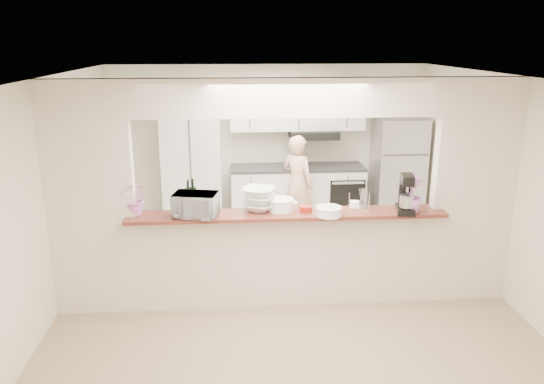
{
  "coord_description": "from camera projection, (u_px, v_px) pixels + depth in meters",
  "views": [
    {
      "loc": [
        -0.57,
        -5.39,
        2.87
      ],
      "look_at": [
        -0.14,
        0.3,
        1.22
      ],
      "focal_mm": 35.0,
      "sensor_mm": 36.0,
      "label": 1
    }
  ],
  "objects": [
    {
      "name": "tile_overlay",
      "position": [
        275.0,
        250.0,
        7.49
      ],
      "size": [
        5.0,
        2.9,
        0.01
      ],
      "primitive_type": "cube",
      "color": "beige",
      "rests_on": "floor"
    },
    {
      "name": "serving_bowls",
      "position": [
        259.0,
        199.0,
        5.69
      ],
      "size": [
        0.43,
        0.43,
        0.25
      ],
      "primitive_type": "imported",
      "rotation": [
        0.0,
        0.0,
        -0.33
      ],
      "color": "white",
      "rests_on": "bar_counter"
    },
    {
      "name": "partition",
      "position": [
        287.0,
        176.0,
        5.59
      ],
      "size": [
        5.0,
        0.15,
        2.5
      ],
      "color": "beige",
      "rests_on": "floor"
    },
    {
      "name": "refrigerator",
      "position": [
        397.0,
        171.0,
        8.45
      ],
      "size": [
        0.75,
        0.7,
        1.7
      ],
      "primitive_type": "cube",
      "color": "#BAB9BF",
      "rests_on": "floor"
    },
    {
      "name": "utensil_caddy",
      "position": [
        359.0,
        200.0,
        5.78
      ],
      "size": [
        0.26,
        0.19,
        0.22
      ],
      "color": "silver",
      "rests_on": "bar_counter"
    },
    {
      "name": "plate_stack_a",
      "position": [
        280.0,
        205.0,
        5.71
      ],
      "size": [
        0.29,
        0.29,
        0.13
      ],
      "color": "white",
      "rests_on": "bar_counter"
    },
    {
      "name": "stand_mixer",
      "position": [
        406.0,
        195.0,
        5.61
      ],
      "size": [
        0.23,
        0.31,
        0.42
      ],
      "color": "black",
      "rests_on": "bar_counter"
    },
    {
      "name": "tan_bowl",
      "position": [
        291.0,
        206.0,
        5.77
      ],
      "size": [
        0.16,
        0.16,
        0.07
      ],
      "primitive_type": "cylinder",
      "color": "beige",
      "rests_on": "bar_counter"
    },
    {
      "name": "wine_bottle_a",
      "position": [
        189.0,
        199.0,
        5.65
      ],
      "size": [
        0.07,
        0.07,
        0.35
      ],
      "color": "black",
      "rests_on": "bar_counter"
    },
    {
      "name": "flower_right",
      "position": [
        411.0,
        194.0,
        5.59
      ],
      "size": [
        0.23,
        0.23,
        0.42
      ],
      "primitive_type": "imported",
      "rotation": [
        0.0,
        0.0,
        0.01
      ],
      "color": "#A861B4",
      "rests_on": "bar_counter"
    },
    {
      "name": "bar_counter",
      "position": [
        287.0,
        256.0,
        5.84
      ],
      "size": [
        3.4,
        0.38,
        1.09
      ],
      "color": "beige",
      "rests_on": "floor"
    },
    {
      "name": "person",
      "position": [
        298.0,
        185.0,
        8.03
      ],
      "size": [
        0.64,
        0.64,
        1.5
      ],
      "primitive_type": "imported",
      "rotation": [
        0.0,
        0.0,
        2.38
      ],
      "color": "#DAAA8D",
      "rests_on": "floor"
    },
    {
      "name": "flower_left",
      "position": [
        135.0,
        199.0,
        5.54
      ],
      "size": [
        0.34,
        0.31,
        0.35
      ],
      "primitive_type": "imported",
      "rotation": [
        0.0,
        0.0,
        -0.11
      ],
      "color": "#C96ABB",
      "rests_on": "bar_counter"
    },
    {
      "name": "toaster_oven",
      "position": [
        195.0,
        205.0,
        5.5
      ],
      "size": [
        0.5,
        0.39,
        0.25
      ],
      "primitive_type": "imported",
      "rotation": [
        0.0,
        0.0,
        -0.2
      ],
      "color": "#B6B6BB",
      "rests_on": "bar_counter"
    },
    {
      "name": "plate_stack_b",
      "position": [
        329.0,
        211.0,
        5.53
      ],
      "size": [
        0.28,
        0.28,
        0.1
      ],
      "color": "white",
      "rests_on": "bar_counter"
    },
    {
      "name": "kitchen_cabinets",
      "position": [
        257.0,
        164.0,
        8.33
      ],
      "size": [
        3.15,
        0.62,
        2.25
      ],
      "color": "silver",
      "rests_on": "floor"
    },
    {
      "name": "wine_bottle_b",
      "position": [
        193.0,
        199.0,
        5.65
      ],
      "size": [
        0.07,
        0.07,
        0.36
      ],
      "color": "black",
      "rests_on": "bar_counter"
    },
    {
      "name": "red_bowl",
      "position": [
        306.0,
        209.0,
        5.68
      ],
      "size": [
        0.13,
        0.13,
        0.06
      ],
      "primitive_type": "cylinder",
      "color": "maroon",
      "rests_on": "bar_counter"
    },
    {
      "name": "floor",
      "position": [
        286.0,
        302.0,
        6.0
      ],
      "size": [
        6.0,
        6.0,
        0.0
      ],
      "primitive_type": "plane",
      "color": "tan",
      "rests_on": "ground"
    }
  ]
}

